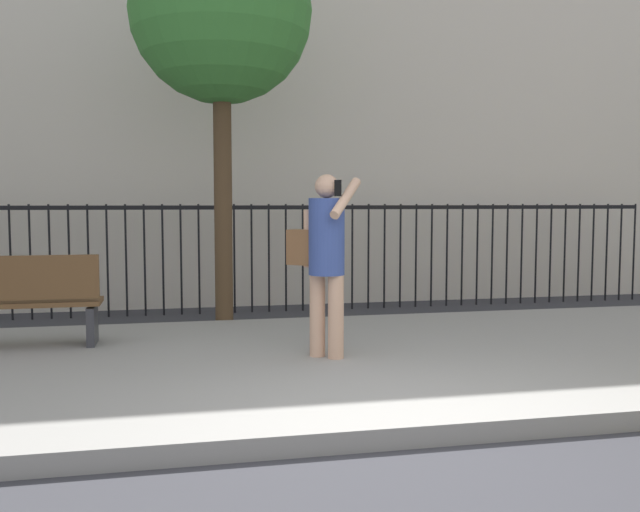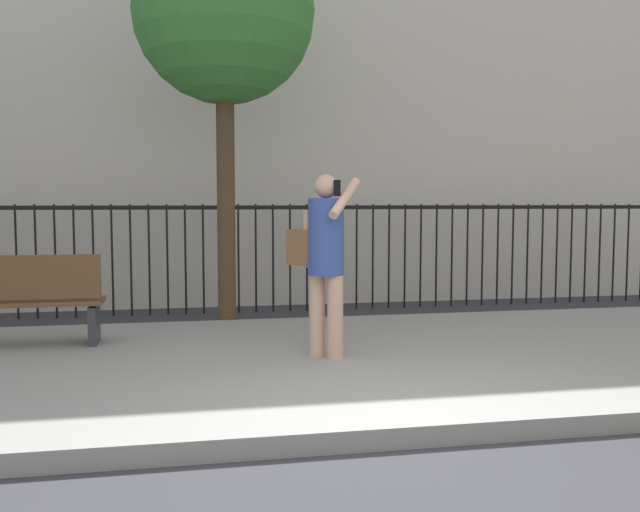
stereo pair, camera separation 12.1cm
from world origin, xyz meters
TOP-DOWN VIEW (x-y plane):
  - ground_plane at (0.00, 0.00)m, footprint 60.00×60.00m
  - sidewalk at (0.00, 2.20)m, footprint 28.00×4.40m
  - building_facade at (0.00, 8.50)m, footprint 28.00×4.00m
  - iron_fence at (0.00, 5.90)m, footprint 12.03×0.04m
  - pedestrian_on_phone at (-0.11, 2.14)m, footprint 0.70×0.67m
  - street_bench at (-3.05, 3.15)m, footprint 1.60×0.45m
  - street_tree_mid at (-0.89, 4.51)m, footprint 2.24×2.24m

SIDE VIEW (x-z plane):
  - ground_plane at x=0.00m, z-range 0.00..0.00m
  - sidewalk at x=0.00m, z-range 0.00..0.15m
  - street_bench at x=-3.05m, z-range 0.18..1.13m
  - iron_fence at x=0.00m, z-range 0.22..1.82m
  - pedestrian_on_phone at x=-0.11m, z-range 0.29..2.03m
  - street_tree_mid at x=-0.89m, z-range 1.39..6.47m
  - building_facade at x=0.00m, z-range 0.00..10.26m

